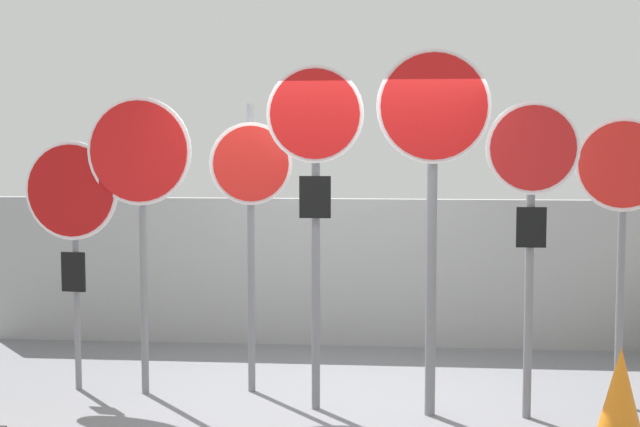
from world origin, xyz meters
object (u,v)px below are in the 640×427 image
Objects in this scene: traffic_cone_0 at (620,404)px; stop_sign_0 at (72,206)px; stop_sign_2 at (251,189)px; stop_sign_4 at (433,153)px; stop_sign_1 at (140,172)px; stop_sign_5 at (532,186)px; stop_sign_6 at (623,192)px; stop_sign_3 at (315,157)px.

stop_sign_0 is at bearing 163.05° from traffic_cone_0.
stop_sign_4 is (1.43, -0.51, 0.30)m from stop_sign_2.
stop_sign_1 is 3.24× the size of traffic_cone_0.
stop_sign_4 reaches higher than stop_sign_5.
stop_sign_0 is at bearing 167.93° from stop_sign_4.
stop_sign_2 is 2.88m from stop_sign_6.
stop_sign_0 is 0.87× the size of stop_sign_2.
stop_sign_3 is at bearing -50.83° from stop_sign_2.
stop_sign_0 is 3.63m from stop_sign_5.
stop_sign_1 is at bearing -162.42° from stop_sign_6.
stop_sign_4 is at bearing -2.05° from stop_sign_0.
stop_sign_2 is (0.87, 0.14, -0.14)m from stop_sign_1.
stop_sign_4 reaches higher than traffic_cone_0.
stop_sign_2 is 0.86× the size of stop_sign_4.
stop_sign_2 is at bearing 13.53° from stop_sign_1.
stop_sign_4 is (2.30, -0.37, 0.16)m from stop_sign_1.
traffic_cone_0 is (3.48, -1.17, -1.44)m from stop_sign_1.
stop_sign_2 is 3.20m from traffic_cone_0.
stop_sign_5 is (0.71, -0.00, -0.24)m from stop_sign_4.
stop_sign_5 is (1.58, -0.08, -0.20)m from stop_sign_3.
stop_sign_4 is 3.67× the size of traffic_cone_0.
stop_sign_6 is (0.74, 0.39, -0.06)m from stop_sign_5.
stop_sign_1 reaches higher than traffic_cone_0.
stop_sign_5 is at bearing -134.99° from stop_sign_6.
stop_sign_5 is 1.64m from traffic_cone_0.
stop_sign_2 reaches higher than stop_sign_5.
stop_sign_2 is at bearing -165.20° from stop_sign_6.
stop_sign_4 reaches higher than stop_sign_1.
stop_sign_2 reaches higher than traffic_cone_0.
stop_sign_1 is at bearing -0.11° from stop_sign_0.
stop_sign_3 is at bearing 177.23° from stop_sign_5.
stop_sign_4 is (0.87, -0.08, 0.03)m from stop_sign_3.
stop_sign_6 is at bearing 7.83° from stop_sign_3.
stop_sign_3 reaches higher than stop_sign_6.
stop_sign_1 is at bearing 161.41° from traffic_cone_0.
traffic_cone_0 is (2.05, -0.88, -1.56)m from stop_sign_3.
stop_sign_3 is 3.53× the size of traffic_cone_0.
stop_sign_1 is (0.59, -0.07, 0.28)m from stop_sign_0.
stop_sign_4 is at bearing -147.79° from stop_sign_6.
stop_sign_3 is at bearing -155.14° from stop_sign_6.
stop_sign_4 reaches higher than stop_sign_2.
stop_sign_2 is (1.45, 0.07, 0.14)m from stop_sign_0.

